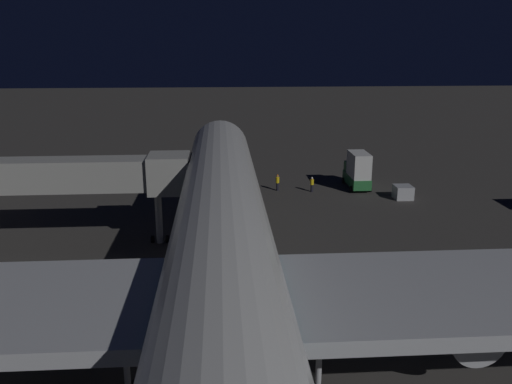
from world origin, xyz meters
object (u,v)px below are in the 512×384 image
object	(u,v)px
catering_truck	(358,170)
traffic_cone_nose_port	(242,195)
ground_crew_by_tug	(312,184)
traffic_cone_nose_starboard	(200,196)
jet_bridge	(57,175)
ground_crew_near_nose_gear	(277,182)
airliner_at_gate	(223,287)
ground_crew_marshaller_fwd	(244,183)
baggage_container_mid_row	(403,192)

from	to	relation	value
catering_truck	traffic_cone_nose_port	xyz separation A→B (m)	(13.12, 3.10, -1.78)
catering_truck	ground_crew_by_tug	distance (m)	5.59
traffic_cone_nose_starboard	jet_bridge	bearing A→B (deg)	49.32
ground_crew_near_nose_gear	catering_truck	bearing A→B (deg)	-176.99
jet_bridge	ground_crew_by_tug	world-z (taller)	jet_bridge
airliner_at_gate	traffic_cone_nose_starboard	world-z (taller)	airliner_at_gate
ground_crew_marshaller_fwd	traffic_cone_nose_port	size ratio (longest dim) A/B	3.16
ground_crew_by_tug	ground_crew_marshaller_fwd	bearing A→B (deg)	-6.74
jet_bridge	traffic_cone_nose_port	size ratio (longest dim) A/B	43.83
baggage_container_mid_row	ground_crew_near_nose_gear	xyz separation A→B (m)	(12.86, -3.98, 0.31)
jet_bridge	traffic_cone_nose_port	xyz separation A→B (m)	(-15.01, -12.35, -5.57)
jet_bridge	ground_crew_near_nose_gear	distance (m)	24.71
baggage_container_mid_row	ground_crew_marshaller_fwd	world-z (taller)	ground_crew_marshaller_fwd
catering_truck	traffic_cone_nose_starboard	size ratio (longest dim) A/B	9.81
ground_crew_by_tug	ground_crew_near_nose_gear	bearing A→B (deg)	-10.94
ground_crew_by_tug	traffic_cone_nose_starboard	distance (m)	12.34
airliner_at_gate	ground_crew_marshaller_fwd	xyz separation A→B (m)	(-2.50, -35.47, -4.80)
ground_crew_by_tug	traffic_cone_nose_starboard	world-z (taller)	ground_crew_by_tug
ground_crew_near_nose_gear	jet_bridge	bearing A→B (deg)	38.15
jet_bridge	baggage_container_mid_row	xyz separation A→B (m)	(-31.92, -10.98, -5.14)
ground_crew_by_tug	baggage_container_mid_row	bearing A→B (deg)	160.33
ground_crew_marshaller_fwd	jet_bridge	bearing A→B (deg)	44.65
ground_crew_near_nose_gear	ground_crew_by_tug	size ratio (longest dim) A/B	1.10
baggage_container_mid_row	traffic_cone_nose_starboard	bearing A→B (deg)	-3.67
airliner_at_gate	catering_truck	size ratio (longest dim) A/B	12.44
ground_crew_marshaller_fwd	baggage_container_mid_row	bearing A→B (deg)	165.98
catering_truck	airliner_at_gate	bearing A→B (deg)	66.82
traffic_cone_nose_port	ground_crew_marshaller_fwd	bearing A→B (deg)	-96.21
traffic_cone_nose_port	ground_crew_by_tug	bearing A→B (deg)	-166.29
ground_crew_near_nose_gear	traffic_cone_nose_starboard	world-z (taller)	ground_crew_near_nose_gear
ground_crew_near_nose_gear	traffic_cone_nose_starboard	xyz separation A→B (m)	(8.44, 2.62, -0.74)
jet_bridge	traffic_cone_nose_starboard	distance (m)	17.21
baggage_container_mid_row	ground_crew_marshaller_fwd	xyz separation A→B (m)	(16.60, -4.15, 0.25)
baggage_container_mid_row	ground_crew_near_nose_gear	size ratio (longest dim) A/B	1.00
baggage_container_mid_row	ground_crew_near_nose_gear	bearing A→B (deg)	-17.21
ground_crew_marshaller_fwd	traffic_cone_nose_starboard	bearing A→B (deg)	30.60
baggage_container_mid_row	ground_crew_marshaller_fwd	size ratio (longest dim) A/B	1.06
jet_bridge	ground_crew_by_tug	size ratio (longest dim) A/B	14.38
jet_bridge	ground_crew_near_nose_gear	size ratio (longest dim) A/B	13.08
jet_bridge	baggage_container_mid_row	world-z (taller)	jet_bridge
ground_crew_by_tug	traffic_cone_nose_starboard	bearing A→B (deg)	8.86
ground_crew_by_tug	traffic_cone_nose_port	size ratio (longest dim) A/B	3.05
airliner_at_gate	traffic_cone_nose_starboard	distance (m)	33.22
airliner_at_gate	catering_truck	world-z (taller)	airliner_at_gate
ground_crew_by_tug	airliner_at_gate	bearing A→B (deg)	73.91
ground_crew_by_tug	traffic_cone_nose_port	world-z (taller)	ground_crew_by_tug
baggage_container_mid_row	jet_bridge	bearing A→B (deg)	18.99
airliner_at_gate	ground_crew_by_tug	bearing A→B (deg)	-106.09
ground_crew_near_nose_gear	traffic_cone_nose_starboard	bearing A→B (deg)	17.23
catering_truck	baggage_container_mid_row	distance (m)	6.00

